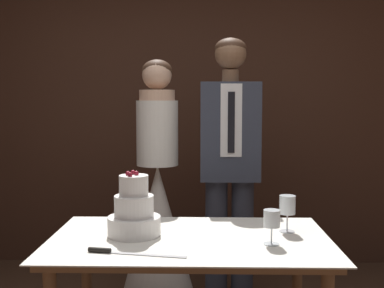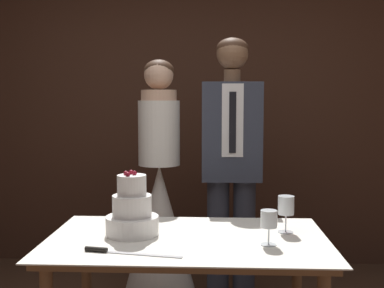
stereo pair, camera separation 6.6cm
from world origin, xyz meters
name	(u,v)px [view 1 (the left image)]	position (x,y,z in m)	size (l,w,h in m)	color
wall_back	(181,104)	(0.00, 2.17, 1.37)	(4.96, 0.12, 2.74)	#472B1E
cake_table	(190,256)	(0.13, 0.27, 0.66)	(1.34, 0.81, 0.75)	brown
tiered_cake	(134,213)	(-0.15, 0.31, 0.86)	(0.26, 0.26, 0.32)	white
cake_knife	(118,252)	(-0.18, 0.02, 0.76)	(0.43, 0.10, 0.02)	silver
wine_glass_near	(287,207)	(0.61, 0.38, 0.88)	(0.08, 0.08, 0.18)	silver
wine_glass_middle	(272,220)	(0.50, 0.17, 0.87)	(0.08, 0.08, 0.16)	silver
bride	(158,217)	(-0.12, 1.23, 0.61)	(0.54, 0.54, 1.67)	white
groom	(230,158)	(0.37, 1.23, 1.01)	(0.39, 0.25, 1.81)	#333847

